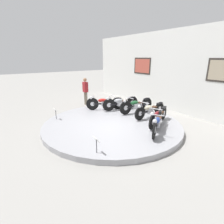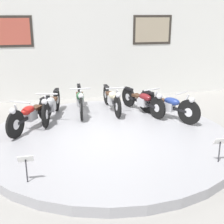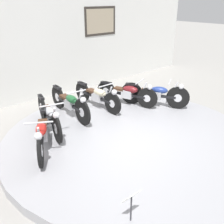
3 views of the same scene
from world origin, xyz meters
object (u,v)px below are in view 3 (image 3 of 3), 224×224
Objects in this scene: motorcycle_maroon at (127,92)px; motorcycle_blue at (156,94)px; motorcycle_green at (70,102)px; motorcycle_red at (42,132)px; motorcycle_silver at (49,115)px; motorcycle_cream at (98,95)px; info_placard_front_left at (131,200)px.

motorcycle_maroon is 1.07× the size of motorcycle_blue.
motorcycle_red is at bearing -142.45° from motorcycle_green.
motorcycle_green reaches higher than motorcycle_silver.
motorcycle_maroon is at bearing -24.21° from motorcycle_cream.
motorcycle_red reaches higher than motorcycle_maroon.
motorcycle_cream reaches higher than info_placard_front_left.
motorcycle_blue is (1.34, -1.02, 0.02)m from motorcycle_cream.
motorcycle_red is 3.42× the size of info_placard_front_left.
motorcycle_silver reaches higher than motorcycle_red.
motorcycle_red is 3.16m from motorcycle_maroon.
info_placard_front_left is (-3.09, -3.27, -0.00)m from motorcycle_maroon.
motorcycle_silver is at bearing -155.51° from motorcycle_green.
motorcycle_red reaches higher than motorcycle_cream.
motorcycle_cream is (1.75, 0.37, -0.02)m from motorcycle_silver.
motorcycle_maroon is at bearing -0.05° from motorcycle_silver.
motorcycle_green is at bearing 155.64° from motorcycle_blue.
info_placard_front_left is (-3.60, -2.62, -0.02)m from motorcycle_blue.
motorcycle_green is at bearing 69.95° from info_placard_front_left.
motorcycle_silver is 0.90m from motorcycle_green.
motorcycle_blue is at bearing -24.36° from motorcycle_green.
motorcycle_red is 1.02× the size of motorcycle_blue.
motorcycle_silver is at bearing -168.07° from motorcycle_cream.
motorcycle_green is at bearing 37.55° from motorcycle_red.
motorcycle_blue is at bearing 36.04° from info_placard_front_left.
motorcycle_red is 0.89× the size of motorcycle_silver.
motorcycle_maroon reaches higher than info_placard_front_left.
motorcycle_cream reaches higher than motorcycle_maroon.
motorcycle_green reaches higher than info_placard_front_left.
motorcycle_silver is 3.85× the size of info_placard_front_left.
motorcycle_maroon is (2.58, -0.00, -0.02)m from motorcycle_silver.
motorcycle_maroon is (3.09, 0.65, -0.02)m from motorcycle_red.
motorcycle_maroon is 3.62× the size of info_placard_front_left.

